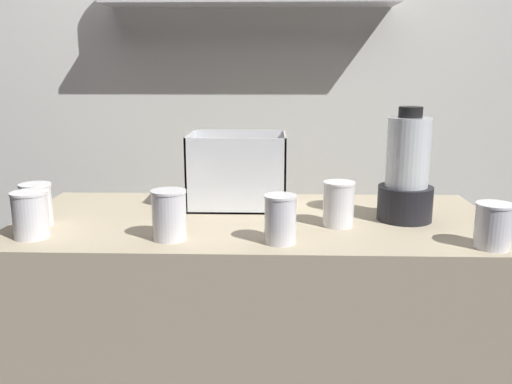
{
  "coord_description": "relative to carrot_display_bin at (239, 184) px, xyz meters",
  "views": [
    {
      "loc": [
        0.05,
        -1.54,
        1.33
      ],
      "look_at": [
        0.0,
        0.0,
        0.98
      ],
      "focal_mm": 38.0,
      "sensor_mm": 36.0,
      "label": 1
    }
  ],
  "objects": [
    {
      "name": "back_wall_unit",
      "position": [
        0.06,
        0.61,
        0.29
      ],
      "size": [
        2.6,
        0.24,
        2.5
      ],
      "color": "silver",
      "rests_on": "ground_plane"
    },
    {
      "name": "blender_pitcher",
      "position": [
        0.49,
        -0.16,
        0.06
      ],
      "size": [
        0.16,
        0.16,
        0.33
      ],
      "color": "black",
      "rests_on": "counter"
    },
    {
      "name": "carrot_display_bin",
      "position": [
        0.0,
        0.0,
        0.0
      ],
      "size": [
        0.3,
        0.23,
        0.23
      ],
      "color": "white",
      "rests_on": "counter"
    },
    {
      "name": "juice_cup_mango_middle",
      "position": [
        -0.16,
        -0.36,
        -0.01
      ],
      "size": [
        0.09,
        0.09,
        0.13
      ],
      "color": "white",
      "rests_on": "counter"
    },
    {
      "name": "counter",
      "position": [
        0.06,
        -0.16,
        -0.52
      ],
      "size": [
        1.4,
        0.64,
        0.9
      ],
      "primitive_type": "cube",
      "color": "tan",
      "rests_on": "ground_plane"
    },
    {
      "name": "juice_cup_orange_far_left",
      "position": [
        -0.56,
        -0.25,
        -0.01
      ],
      "size": [
        0.09,
        0.09,
        0.12
      ],
      "color": "white",
      "rests_on": "counter"
    },
    {
      "name": "juice_cup_orange_right",
      "position": [
        0.13,
        -0.38,
        -0.02
      ],
      "size": [
        0.08,
        0.08,
        0.12
      ],
      "color": "white",
      "rests_on": "counter"
    },
    {
      "name": "juice_cup_orange_rightmost",
      "position": [
        0.65,
        -0.41,
        -0.02
      ],
      "size": [
        0.09,
        0.09,
        0.11
      ],
      "color": "white",
      "rests_on": "counter"
    },
    {
      "name": "juice_cup_orange_far_right",
      "position": [
        0.29,
        -0.23,
        -0.01
      ],
      "size": [
        0.09,
        0.09,
        0.13
      ],
      "color": "white",
      "rests_on": "counter"
    },
    {
      "name": "juice_cup_pomegranate_left",
      "position": [
        -0.52,
        -0.36,
        -0.01
      ],
      "size": [
        0.09,
        0.09,
        0.12
      ],
      "color": "white",
      "rests_on": "counter"
    }
  ]
}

